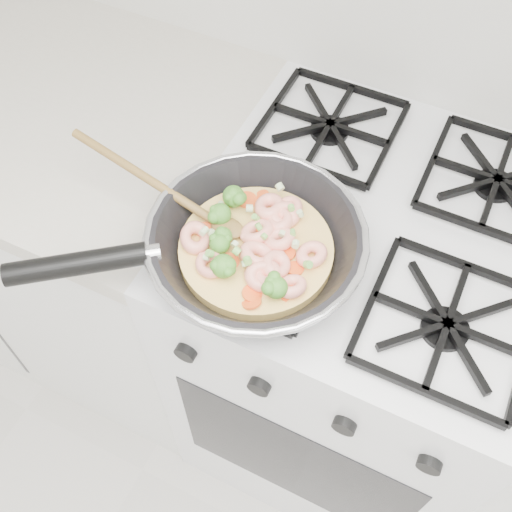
% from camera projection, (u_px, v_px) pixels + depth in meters
% --- Properties ---
extents(stove, '(0.60, 0.60, 0.92)m').
position_uv_depth(stove, '(347.00, 340.00, 1.35)').
color(stove, white).
rests_on(stove, ground).
extents(counter_left, '(1.00, 0.60, 0.90)m').
position_uv_depth(counter_left, '(54.00, 219.00, 1.56)').
color(counter_left, white).
rests_on(counter_left, ground).
extents(skillet, '(0.49, 0.39, 0.10)m').
position_uv_depth(skillet, '(251.00, 245.00, 0.89)').
color(skillet, black).
rests_on(skillet, stove).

